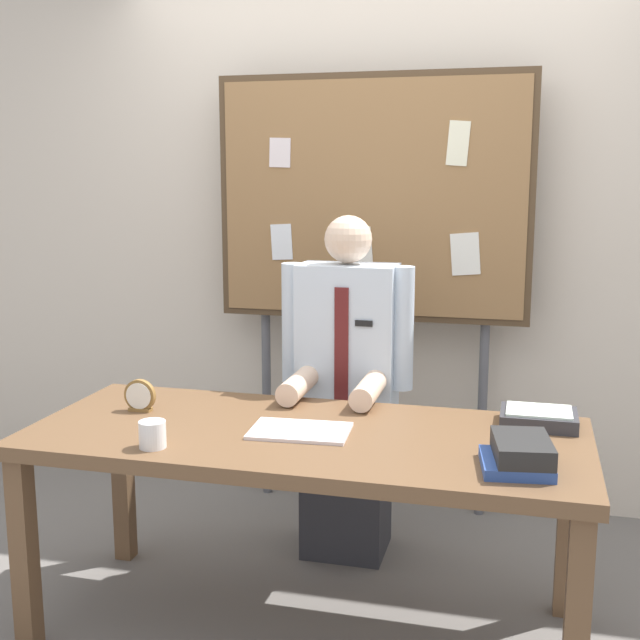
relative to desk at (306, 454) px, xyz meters
The scene contains 10 objects.
ground_plane 0.66m from the desk, ahead, with size 12.00×12.00×0.00m, color slate.
back_wall 1.51m from the desk, 90.00° to the left, with size 6.40×0.08×2.70m, color beige.
desk is the anchor object (origin of this frame).
person 0.64m from the desk, 90.00° to the left, with size 0.55×0.56×1.43m.
bulletin_board 1.39m from the desk, 90.00° to the left, with size 1.45×0.09×2.04m.
book_stack 0.74m from the desk, 14.31° to the right, with size 0.23×0.27×0.09m.
open_notebook 0.09m from the desk, 125.34° to the right, with size 0.33×0.22×0.01m, color silver.
desk_clock 0.67m from the desk, behind, with size 0.12×0.04×0.12m.
coffee_mug 0.53m from the desk, 146.58° to the right, with size 0.09×0.09×0.09m, color white.
paper_tray 0.82m from the desk, 18.95° to the left, with size 0.26×0.20×0.06m.
Camera 1 is at (0.71, -2.54, 1.60)m, focal length 45.47 mm.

